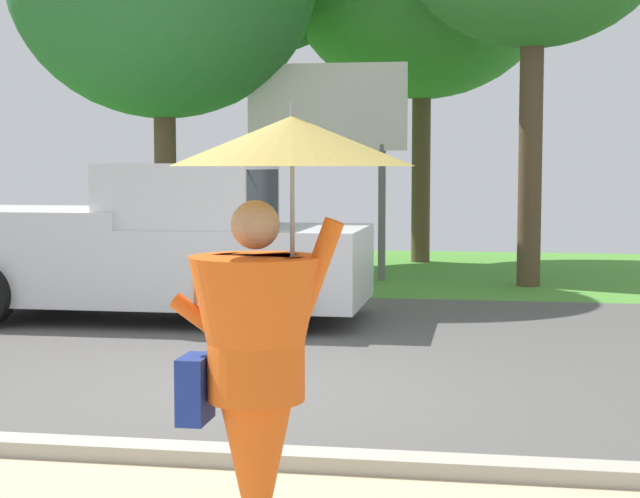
# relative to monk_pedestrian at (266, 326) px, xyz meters

# --- Properties ---
(ground_plane) EXTENTS (40.00, 22.00, 0.20)m
(ground_plane) POSITION_rel_monk_pedestrian_xyz_m (-1.01, 6.56, -1.18)
(ground_plane) COLOR #565451
(monk_pedestrian) EXTENTS (1.11, 1.08, 2.13)m
(monk_pedestrian) POSITION_rel_monk_pedestrian_xyz_m (0.00, 0.00, 0.00)
(monk_pedestrian) COLOR #E55B19
(monk_pedestrian) RESTS_ON ground_plane
(pickup_truck) EXTENTS (5.20, 2.28, 1.88)m
(pickup_truck) POSITION_rel_monk_pedestrian_xyz_m (-3.02, 7.27, -0.27)
(pickup_truck) COLOR silver
(pickup_truck) RESTS_ON ground_plane
(roadside_billboard) EXTENTS (2.60, 0.12, 3.50)m
(roadside_billboard) POSITION_rel_monk_pedestrian_xyz_m (-1.62, 11.80, 1.41)
(roadside_billboard) COLOR slate
(roadside_billboard) RESTS_ON ground_plane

